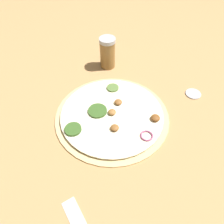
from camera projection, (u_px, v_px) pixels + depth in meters
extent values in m
plane|color=tan|center=(112.00, 116.00, 0.61)|extent=(3.00, 3.00, 0.00)
cylinder|color=#D6B77A|center=(112.00, 115.00, 0.61)|extent=(0.32, 0.32, 0.01)
cylinder|color=#EFE5C1|center=(112.00, 114.00, 0.61)|extent=(0.29, 0.29, 0.00)
ellipsoid|color=#996633|center=(112.00, 111.00, 0.60)|extent=(0.02, 0.02, 0.01)
ellipsoid|color=brown|center=(118.00, 102.00, 0.63)|extent=(0.02, 0.02, 0.01)
cylinder|color=#385B23|center=(98.00, 110.00, 0.61)|extent=(0.05, 0.05, 0.01)
ellipsoid|color=brown|center=(115.00, 128.00, 0.57)|extent=(0.02, 0.02, 0.01)
cylinder|color=#567538|center=(113.00, 88.00, 0.67)|extent=(0.04, 0.04, 0.01)
torus|color=#A34C70|center=(147.00, 136.00, 0.55)|extent=(0.03, 0.03, 0.00)
cylinder|color=#385B23|center=(73.00, 129.00, 0.57)|extent=(0.04, 0.04, 0.01)
ellipsoid|color=brown|center=(155.00, 117.00, 0.59)|extent=(0.02, 0.02, 0.01)
cylinder|color=olive|center=(108.00, 54.00, 0.73)|extent=(0.05, 0.05, 0.09)
cylinder|color=#B2B2B7|center=(107.00, 40.00, 0.69)|extent=(0.05, 0.05, 0.01)
cylinder|color=#B2B2B7|center=(193.00, 93.00, 0.67)|extent=(0.05, 0.05, 0.01)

